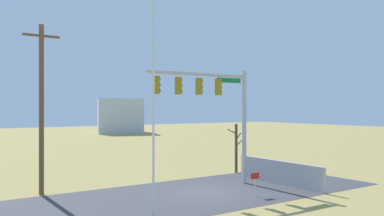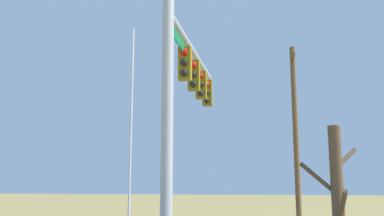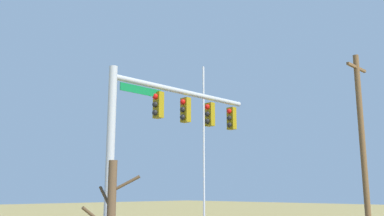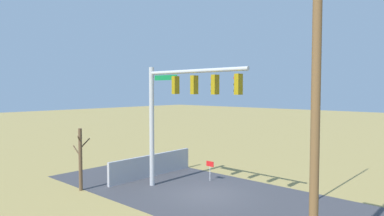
{
  "view_description": "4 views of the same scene",
  "coord_description": "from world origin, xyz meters",
  "px_view_note": "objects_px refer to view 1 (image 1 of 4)",
  "views": [
    {
      "loc": [
        -12.87,
        -17.71,
        4.63
      ],
      "look_at": [
        -0.6,
        0.47,
        4.62
      ],
      "focal_mm": 37.43,
      "sensor_mm": 36.0,
      "label": 1
    },
    {
      "loc": [
        12.91,
        3.04,
        2.54
      ],
      "look_at": [
        -0.17,
        0.75,
        4.87
      ],
      "focal_mm": 39.95,
      "sensor_mm": 36.0,
      "label": 2
    },
    {
      "loc": [
        11.31,
        12.29,
        2.77
      ],
      "look_at": [
        0.41,
        1.5,
        5.8
      ],
      "focal_mm": 39.4,
      "sensor_mm": 36.0,
      "label": 3
    },
    {
      "loc": [
        -11.51,
        13.93,
        5.58
      ],
      "look_at": [
        0.35,
        0.79,
        4.65
      ],
      "focal_mm": 32.04,
      "sensor_mm": 36.0,
      "label": 4
    }
  ],
  "objects_px": {
    "signal_mast": "(216,102)",
    "distant_building": "(120,116)",
    "utility_pole": "(41,106)",
    "bare_tree": "(236,147)",
    "open_sign": "(255,179)",
    "flagpole": "(153,106)"
  },
  "relations": [
    {
      "from": "signal_mast",
      "to": "utility_pole",
      "type": "height_order",
      "value": "utility_pole"
    },
    {
      "from": "signal_mast",
      "to": "bare_tree",
      "type": "bearing_deg",
      "value": 37.27
    },
    {
      "from": "signal_mast",
      "to": "bare_tree",
      "type": "distance_m",
      "value": 6.3
    },
    {
      "from": "signal_mast",
      "to": "utility_pole",
      "type": "xyz_separation_m",
      "value": [
        -8.98,
        3.57,
        -0.28
      ]
    },
    {
      "from": "open_sign",
      "to": "distant_building",
      "type": "height_order",
      "value": "distant_building"
    },
    {
      "from": "flagpole",
      "to": "distant_building",
      "type": "height_order",
      "value": "flagpole"
    },
    {
      "from": "distant_building",
      "to": "signal_mast",
      "type": "bearing_deg",
      "value": -178.9
    },
    {
      "from": "utility_pole",
      "to": "bare_tree",
      "type": "bearing_deg",
      "value": -1.2
    },
    {
      "from": "flagpole",
      "to": "open_sign",
      "type": "relative_size",
      "value": 7.71
    },
    {
      "from": "flagpole",
      "to": "utility_pole",
      "type": "relative_size",
      "value": 1.04
    },
    {
      "from": "utility_pole",
      "to": "distant_building",
      "type": "height_order",
      "value": "utility_pole"
    },
    {
      "from": "flagpole",
      "to": "bare_tree",
      "type": "height_order",
      "value": "flagpole"
    },
    {
      "from": "bare_tree",
      "to": "open_sign",
      "type": "height_order",
      "value": "bare_tree"
    },
    {
      "from": "signal_mast",
      "to": "bare_tree",
      "type": "xyz_separation_m",
      "value": [
        4.32,
        3.29,
        -3.19
      ]
    },
    {
      "from": "utility_pole",
      "to": "distant_building",
      "type": "distance_m",
      "value": 52.84
    },
    {
      "from": "flagpole",
      "to": "utility_pole",
      "type": "xyz_separation_m",
      "value": [
        -2.88,
        7.16,
        -0.01
      ]
    },
    {
      "from": "signal_mast",
      "to": "distant_building",
      "type": "xyz_separation_m",
      "value": [
        16.0,
        50.11,
        -1.84
      ]
    },
    {
      "from": "flagpole",
      "to": "bare_tree",
      "type": "distance_m",
      "value": 12.82
    },
    {
      "from": "signal_mast",
      "to": "utility_pole",
      "type": "relative_size",
      "value": 0.76
    },
    {
      "from": "signal_mast",
      "to": "open_sign",
      "type": "height_order",
      "value": "signal_mast"
    },
    {
      "from": "bare_tree",
      "to": "distant_building",
      "type": "distance_m",
      "value": 48.27
    },
    {
      "from": "signal_mast",
      "to": "open_sign",
      "type": "relative_size",
      "value": 5.65
    }
  ]
}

